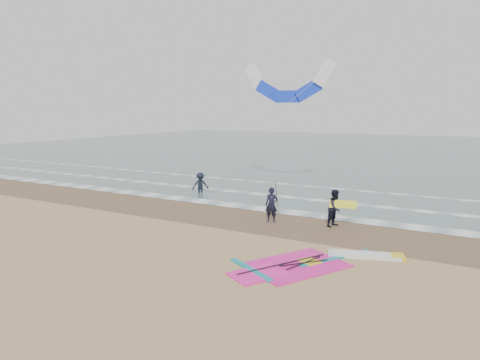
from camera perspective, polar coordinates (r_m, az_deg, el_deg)
The scene contains 11 objects.
ground at distance 16.98m, azimuth -2.84°, elevation -10.28°, with size 120.00×120.00×0.00m, color tan.
sea_water at distance 62.43m, azimuth 20.89°, elevation 3.55°, with size 120.00×80.00×0.02m, color #47605E.
wet_sand_band at distance 22.08m, azimuth 5.36°, elevation -5.62°, with size 120.00×5.00×0.01m, color brown.
foam_waterline at distance 26.09m, azimuth 9.25°, elevation -3.30°, with size 120.00×9.15×0.02m.
windsurf_rig at distance 16.56m, azimuth 10.10°, elevation -10.80°, with size 5.95×5.64×0.14m.
person_standing at distance 21.92m, azimuth 4.22°, elevation -3.32°, with size 0.65×0.43×1.79m, color black.
person_walking at distance 21.56m, azimuth 12.60°, elevation -3.66°, with size 0.90×0.70×1.85m, color black.
person_wading at distance 29.54m, azimuth -5.32°, elevation -0.04°, with size 1.14×0.66×1.77m, color black.
held_pole at distance 21.72m, azimuth 4.95°, elevation -2.33°, with size 0.17×0.86×1.82m.
carried_kiteboard at distance 21.31m, azimuth 13.58°, elevation -3.17°, with size 1.30×0.51×0.39m.
surf_kite at distance 31.21m, azimuth 6.40°, elevation 12.40°, with size 7.93×4.90×7.96m.
Camera 1 is at (8.39, -13.60, 5.72)m, focal length 32.00 mm.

